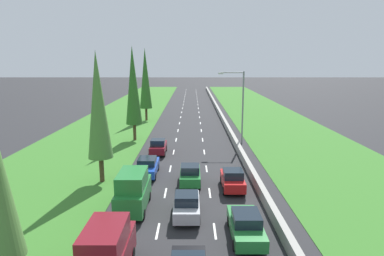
% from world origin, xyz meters
% --- Properties ---
extents(ground_plane, '(300.00, 300.00, 0.00)m').
position_xyz_m(ground_plane, '(0.00, 60.00, 0.00)').
color(ground_plane, '#28282B').
rests_on(ground_plane, ground).
extents(grass_verge_left, '(14.00, 140.00, 0.04)m').
position_xyz_m(grass_verge_left, '(-12.65, 60.00, 0.02)').
color(grass_verge_left, '#387528').
rests_on(grass_verge_left, ground).
extents(grass_verge_right, '(14.00, 140.00, 0.04)m').
position_xyz_m(grass_verge_right, '(14.35, 60.00, 0.02)').
color(grass_verge_right, '#387528').
rests_on(grass_verge_right, ground).
extents(median_barrier, '(0.44, 120.00, 0.85)m').
position_xyz_m(median_barrier, '(5.70, 60.00, 0.42)').
color(median_barrier, '#9E9B93').
rests_on(median_barrier, ground).
extents(lane_markings, '(3.64, 116.00, 0.01)m').
position_xyz_m(lane_markings, '(0.00, 60.00, 0.01)').
color(lane_markings, white).
rests_on(lane_markings, ground).
extents(maroon_van_left_lane, '(1.96, 4.90, 2.82)m').
position_xyz_m(maroon_van_left_lane, '(-3.66, 10.44, 1.40)').
color(maroon_van_left_lane, maroon).
rests_on(maroon_van_left_lane, ground).
extents(green_van_left_lane, '(1.96, 4.90, 2.82)m').
position_xyz_m(green_van_left_lane, '(-3.74, 18.04, 1.40)').
color(green_van_left_lane, '#237A33').
rests_on(green_van_left_lane, ground).
extents(green_sedan_right_lane, '(1.82, 4.50, 1.64)m').
position_xyz_m(green_sedan_right_lane, '(3.50, 14.21, 0.81)').
color(green_sedan_right_lane, '#237A33').
rests_on(green_sedan_right_lane, ground).
extents(blue_sedan_left_lane, '(1.82, 4.50, 1.64)m').
position_xyz_m(blue_sedan_left_lane, '(-3.71, 25.25, 0.81)').
color(blue_sedan_left_lane, '#1E47B7').
rests_on(blue_sedan_left_lane, ground).
extents(red_hatchback_right_lane, '(1.74, 3.90, 1.72)m').
position_xyz_m(red_hatchback_right_lane, '(3.63, 21.78, 0.84)').
color(red_hatchback_right_lane, red).
rests_on(red_hatchback_right_lane, ground).
extents(silver_hatchback_centre_lane, '(1.74, 3.90, 1.72)m').
position_xyz_m(silver_hatchback_centre_lane, '(0.00, 16.93, 0.84)').
color(silver_hatchback_centre_lane, silver).
rests_on(silver_hatchback_centre_lane, ground).
extents(maroon_hatchback_left_lane, '(1.74, 3.90, 1.72)m').
position_xyz_m(maroon_hatchback_left_lane, '(-3.43, 32.28, 0.84)').
color(maroon_hatchback_left_lane, maroon).
rests_on(maroon_hatchback_left_lane, ground).
extents(green_hatchback_centre_lane, '(1.74, 3.90, 1.72)m').
position_xyz_m(green_hatchback_centre_lane, '(0.19, 22.99, 0.84)').
color(green_hatchback_centre_lane, '#237A33').
rests_on(green_hatchback_centre_lane, ground).
extents(poplar_tree_second, '(2.08, 2.08, 11.13)m').
position_xyz_m(poplar_tree_second, '(-7.39, 23.49, 6.62)').
color(poplar_tree_second, '#4C3823').
rests_on(poplar_tree_second, ground).
extents(poplar_tree_third, '(2.10, 2.10, 12.16)m').
position_xyz_m(poplar_tree_third, '(-7.17, 38.86, 7.13)').
color(poplar_tree_third, '#4C3823').
rests_on(poplar_tree_third, ground).
extents(poplar_tree_fourth, '(2.11, 2.11, 12.41)m').
position_xyz_m(poplar_tree_fourth, '(-7.62, 53.59, 7.26)').
color(poplar_tree_fourth, '#4C3823').
rests_on(poplar_tree_fourth, ground).
extents(street_light_mast, '(3.20, 0.28, 9.00)m').
position_xyz_m(street_light_mast, '(6.30, 37.14, 5.23)').
color(street_light_mast, gray).
rests_on(street_light_mast, ground).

